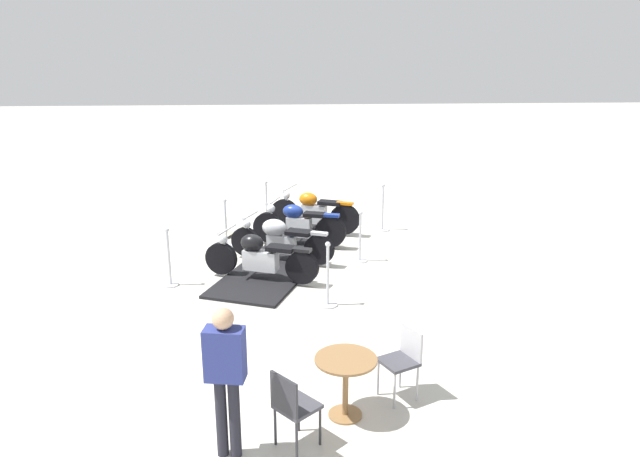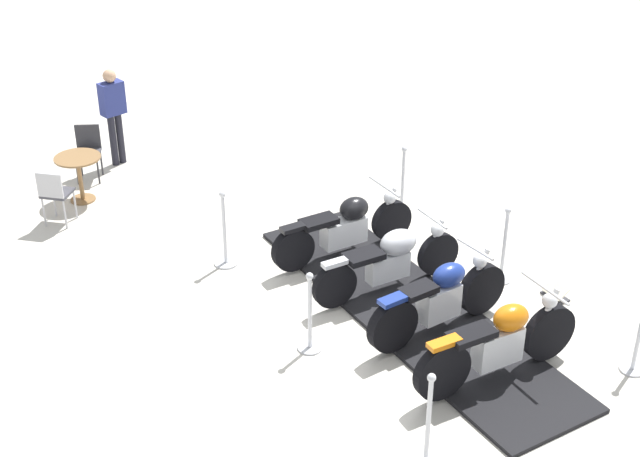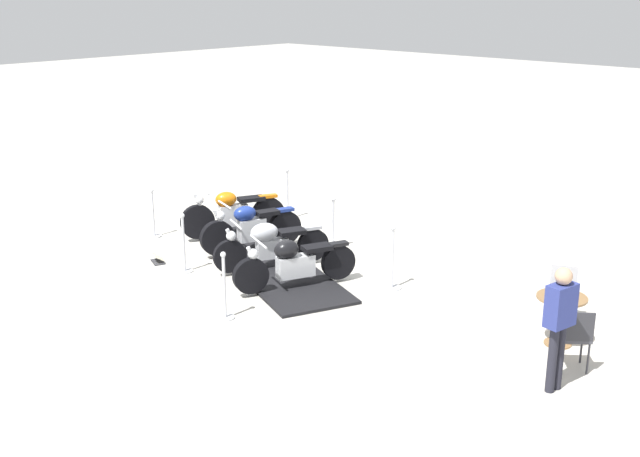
# 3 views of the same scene
# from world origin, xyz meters

# --- Properties ---
(ground_plane) EXTENTS (80.00, 80.00, 0.00)m
(ground_plane) POSITION_xyz_m (0.00, 0.00, 0.00)
(ground_plane) COLOR beige
(display_platform) EXTENTS (5.56, 3.31, 0.05)m
(display_platform) POSITION_xyz_m (0.00, 0.00, 0.03)
(display_platform) COLOR black
(display_platform) RESTS_ON ground_plane
(motorcycle_copper) EXTENTS (1.11, 2.07, 1.03)m
(motorcycle_copper) POSITION_xyz_m (1.51, -0.57, 0.53)
(motorcycle_copper) COLOR black
(motorcycle_copper) RESTS_ON display_platform
(motorcycle_navy) EXTENTS (0.86, 2.03, 0.99)m
(motorcycle_navy) POSITION_xyz_m (0.51, -0.18, 0.51)
(motorcycle_navy) COLOR black
(motorcycle_navy) RESTS_ON display_platform
(motorcycle_chrome) EXTENTS (1.05, 2.08, 0.90)m
(motorcycle_chrome) POSITION_xyz_m (-0.48, 0.24, 0.52)
(motorcycle_chrome) COLOR black
(motorcycle_chrome) RESTS_ON display_platform
(motorcycle_black) EXTENTS (1.07, 2.12, 0.91)m
(motorcycle_black) POSITION_xyz_m (-1.49, 0.62, 0.48)
(motorcycle_black) COLOR black
(motorcycle_black) RESTS_ON display_platform
(stanchion_left_mid) EXTENTS (0.31, 0.31, 1.07)m
(stanchion_left_mid) POSITION_xyz_m (-0.55, -1.40, 0.36)
(stanchion_left_mid) COLOR silver
(stanchion_left_mid) RESTS_ON ground_plane
(stanchion_right_mid) EXTENTS (0.29, 0.29, 1.11)m
(stanchion_right_mid) POSITION_xyz_m (0.55, 1.40, 0.40)
(stanchion_right_mid) COLOR silver
(stanchion_right_mid) RESTS_ON ground_plane
(stanchion_left_front) EXTENTS (0.35, 0.35, 1.15)m
(stanchion_left_front) POSITION_xyz_m (1.59, -2.25, 0.36)
(stanchion_left_front) COLOR silver
(stanchion_left_front) RESTS_ON ground_plane
(stanchion_right_rear) EXTENTS (0.29, 0.29, 1.10)m
(stanchion_right_rear) POSITION_xyz_m (-1.59, 2.25, 0.39)
(stanchion_right_rear) COLOR silver
(stanchion_right_rear) RESTS_ON ground_plane
(stanchion_right_front) EXTENTS (0.30, 0.30, 1.03)m
(stanchion_right_front) POSITION_xyz_m (2.70, 0.54, 0.36)
(stanchion_right_front) COLOR silver
(stanchion_right_front) RESTS_ON ground_plane
(stanchion_left_rear) EXTENTS (0.33, 0.33, 1.13)m
(stanchion_left_rear) POSITION_xyz_m (-2.70, -0.54, 0.36)
(stanchion_left_rear) COLOR silver
(stanchion_left_rear) RESTS_ON ground_plane
(info_placard) EXTENTS (0.41, 0.32, 0.18)m
(info_placard) POSITION_xyz_m (1.33, 1.44, 0.05)
(info_placard) COLOR #333338
(info_placard) RESTS_ON ground_plane
(cafe_table) EXTENTS (0.72, 0.72, 0.75)m
(cafe_table) POSITION_xyz_m (-5.83, -0.47, 0.56)
(cafe_table) COLOR olive
(cafe_table) RESTS_ON ground_plane
(cafe_chair_near_table) EXTENTS (0.56, 0.56, 0.90)m
(cafe_chair_near_table) POSITION_xyz_m (-6.36, 0.16, 0.53)
(cafe_chair_near_table) COLOR #2D2D33
(cafe_chair_near_table) RESTS_ON ground_plane
(cafe_chair_across_table) EXTENTS (0.53, 0.53, 0.89)m
(cafe_chair_across_table) POSITION_xyz_m (-5.48, -1.21, 0.53)
(cafe_chair_across_table) COLOR #B7B7BC
(cafe_chair_across_table) RESTS_ON ground_plane
(bystander_person) EXTENTS (0.29, 0.43, 1.68)m
(bystander_person) POSITION_xyz_m (-6.42, 0.82, 1.01)
(bystander_person) COLOR #23232D
(bystander_person) RESTS_ON ground_plane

